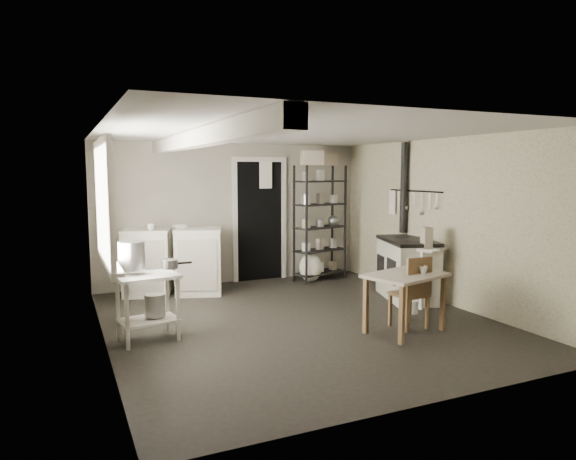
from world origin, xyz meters
name	(u,v)px	position (x,y,z in m)	size (l,w,h in m)	color
floor	(298,321)	(0.00, 0.00, 0.00)	(5.00, 5.00, 0.00)	black
ceiling	(298,132)	(0.00, 0.00, 2.30)	(5.00, 5.00, 0.00)	beige
wall_back	(234,213)	(0.00, 2.50, 1.15)	(4.50, 0.02, 2.30)	#9E9687
wall_front	(436,261)	(0.00, -2.50, 1.15)	(4.50, 0.02, 2.30)	#9E9687
wall_left	(102,238)	(-2.25, 0.00, 1.15)	(0.02, 5.00, 2.30)	#9E9687
wall_right	(444,221)	(2.25, 0.00, 1.15)	(0.02, 5.00, 2.30)	#9E9687
window	(102,203)	(-2.22, 0.20, 1.50)	(0.12, 1.76, 1.28)	silver
doorway	(260,221)	(0.45, 2.47, 1.00)	(0.96, 0.10, 2.08)	silver
ceiling_beam	(199,138)	(-1.20, 0.00, 2.20)	(0.18, 5.00, 0.18)	silver
wallpaper_panel	(444,221)	(2.24, 0.00, 1.15)	(0.01, 5.00, 2.30)	beige
utensil_rail	(414,191)	(2.19, 0.60, 1.55)	(0.06, 1.20, 0.44)	#AAAAAD
prep_table	(148,305)	(-1.81, -0.01, 0.40)	(0.64, 0.46, 0.73)	silver
stockpot	(132,255)	(-1.95, 0.07, 0.94)	(0.28, 0.28, 0.30)	#AAAAAD
saucepan	(170,264)	(-1.58, -0.11, 0.85)	(0.18, 0.18, 0.10)	#AAAAAD
bucket	(155,305)	(-1.73, 0.01, 0.39)	(0.22, 0.22, 0.24)	#AAAAAD
base_cabinets	(173,264)	(-1.11, 2.05, 0.46)	(1.51, 0.65, 0.99)	beige
mixing_bowl	(180,231)	(-1.00, 2.01, 0.96)	(0.29, 0.29, 0.07)	white
counter_cup	(151,232)	(-1.43, 1.97, 0.97)	(0.12, 0.12, 0.09)	white
shelf_rack	(320,224)	(1.38, 2.05, 0.95)	(0.92, 0.36, 1.94)	black
shelf_jar	(304,200)	(1.10, 2.09, 1.36)	(0.08, 0.08, 0.18)	white
storage_box_a	(312,161)	(1.19, 2.00, 2.01)	(0.34, 0.30, 0.24)	#C2B49C
storage_box_b	(326,162)	(1.50, 2.09, 1.99)	(0.30, 0.28, 0.19)	#C2B49C
stove	(407,269)	(1.92, 0.36, 0.44)	(0.61, 1.11, 0.87)	beige
stovepipe	(404,188)	(2.17, 0.82, 1.59)	(0.11, 0.11, 1.40)	black
side_ledge	(430,275)	(1.95, -0.09, 0.43)	(0.53, 0.28, 0.81)	silver
oats_box	(427,233)	(1.86, -0.12, 1.01)	(0.11, 0.19, 0.28)	#C2B49C
work_table	(405,299)	(0.93, -0.90, 0.38)	(0.90, 0.63, 0.68)	beige
table_cup	(423,263)	(1.10, -0.99, 0.81)	(0.10, 0.10, 0.09)	white
chair	(409,287)	(1.08, -0.78, 0.48)	(0.36, 0.37, 0.86)	brown
flour_sack	(311,267)	(1.17, 1.97, 0.24)	(0.40, 0.34, 0.48)	white
floor_crock	(413,308)	(1.51, -0.32, 0.07)	(0.13, 0.13, 0.17)	white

